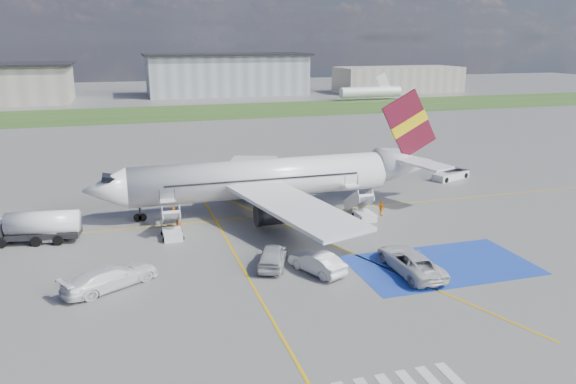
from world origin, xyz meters
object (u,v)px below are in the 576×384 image
at_px(van_white_a, 410,258).
at_px(van_white_b, 111,274).
at_px(belt_loader, 451,176).
at_px(car_silver_a, 273,256).
at_px(airliner, 275,177).
at_px(fuel_tanker, 31,230).
at_px(car_silver_b, 317,262).
at_px(gpu_cart, 47,233).

xyz_separation_m(van_white_a, van_white_b, (-21.69, 3.54, -0.03)).
relative_size(belt_loader, car_silver_a, 1.16).
bearing_deg(airliner, van_white_b, -137.61).
bearing_deg(fuel_tanker, car_silver_b, -23.41).
bearing_deg(gpu_cart, fuel_tanker, -173.95).
bearing_deg(belt_loader, car_silver_b, -160.03).
bearing_deg(belt_loader, van_white_a, -149.16).
xyz_separation_m(car_silver_a, van_white_b, (-11.98, -0.40, 0.18)).
xyz_separation_m(gpu_cart, van_white_a, (27.01, -14.77, 0.28)).
bearing_deg(car_silver_b, fuel_tanker, -54.80).
xyz_separation_m(car_silver_b, van_white_a, (6.83, -1.80, 0.27)).
relative_size(belt_loader, van_white_b, 1.10).
height_order(fuel_tanker, gpu_cart, fuel_tanker).
bearing_deg(airliner, belt_loader, 13.79).
distance_m(fuel_tanker, car_silver_b, 25.12).
bearing_deg(car_silver_a, airliner, -84.67).
bearing_deg(car_silver_b, car_silver_a, -59.86).
height_order(belt_loader, van_white_b, van_white_b).
distance_m(fuel_tanker, car_silver_a, 21.55).
bearing_deg(fuel_tanker, airliner, 16.56).
xyz_separation_m(airliner, fuel_tanker, (-22.70, -3.31, -2.23)).
distance_m(car_silver_a, van_white_a, 10.48).
distance_m(airliner, van_white_a, 19.25).
bearing_deg(van_white_a, belt_loader, -127.25).
height_order(airliner, car_silver_a, airliner).
height_order(airliner, gpu_cart, airliner).
relative_size(fuel_tanker, car_silver_b, 1.71).
distance_m(gpu_cart, car_silver_b, 23.98).
xyz_separation_m(gpu_cart, car_silver_b, (20.18, -12.97, 0.01)).
distance_m(car_silver_b, van_white_a, 7.07).
height_order(gpu_cart, van_white_a, van_white_a).
xyz_separation_m(gpu_cart, van_white_b, (5.32, -11.23, 0.25)).
height_order(belt_loader, car_silver_a, car_silver_a).
xyz_separation_m(fuel_tanker, gpu_cart, (1.21, -0.22, -0.37)).
xyz_separation_m(belt_loader, van_white_a, (-19.11, -24.34, 0.65)).
distance_m(van_white_a, van_white_b, 21.97).
relative_size(car_silver_b, van_white_a, 0.86).
distance_m(gpu_cart, car_silver_a, 20.41).
distance_m(car_silver_b, van_white_b, 14.96).
bearing_deg(fuel_tanker, gpu_cart, -2.04).
height_order(gpu_cart, belt_loader, gpu_cart).
bearing_deg(airliner, gpu_cart, -170.67).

